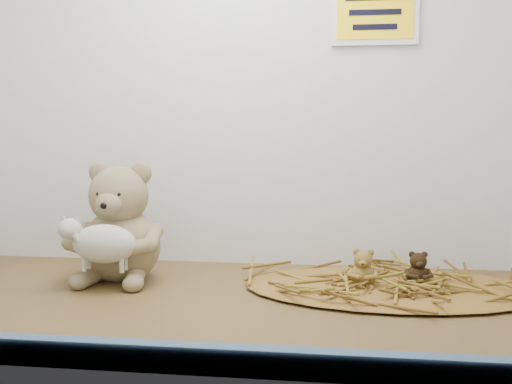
# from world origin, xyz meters

# --- Properties ---
(alcove_shell) EXTENTS (1.20, 0.60, 0.90)m
(alcove_shell) POSITION_xyz_m (0.00, 0.09, 0.45)
(alcove_shell) COLOR #493519
(alcove_shell) RESTS_ON ground
(front_rail) EXTENTS (1.19, 0.02, 0.04)m
(front_rail) POSITION_xyz_m (0.00, -0.29, 0.02)
(front_rail) COLOR #3E5B77
(front_rail) RESTS_ON shelf_floor
(straw_bed) EXTENTS (0.56, 0.33, 0.01)m
(straw_bed) POSITION_xyz_m (0.33, 0.12, 0.01)
(straw_bed) COLOR brown
(straw_bed) RESTS_ON shelf_floor
(main_teddy) EXTENTS (0.20, 0.21, 0.24)m
(main_teddy) POSITION_xyz_m (-0.21, 0.13, 0.12)
(main_teddy) COLOR #917C59
(main_teddy) RESTS_ON shelf_floor
(toy_lamb) EXTENTS (0.16, 0.10, 0.10)m
(toy_lamb) POSITION_xyz_m (-0.21, 0.04, 0.09)
(toy_lamb) COLOR beige
(toy_lamb) RESTS_ON main_teddy
(mini_teddy_tan) EXTENTS (0.06, 0.07, 0.07)m
(mini_teddy_tan) POSITION_xyz_m (0.27, 0.11, 0.05)
(mini_teddy_tan) COLOR olive
(mini_teddy_tan) RESTS_ON straw_bed
(mini_teddy_brown) EXTENTS (0.06, 0.06, 0.07)m
(mini_teddy_brown) POSITION_xyz_m (0.38, 0.13, 0.04)
(mini_teddy_brown) COLOR black
(mini_teddy_brown) RESTS_ON straw_bed
(wall_sign) EXTENTS (0.16, 0.01, 0.11)m
(wall_sign) POSITION_xyz_m (0.30, 0.29, 0.55)
(wall_sign) COLOR yellow
(wall_sign) RESTS_ON back_wall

